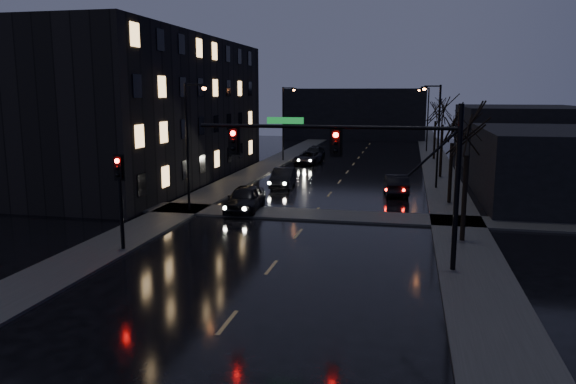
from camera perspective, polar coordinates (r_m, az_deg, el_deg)
The scene contains 23 objects.
ground at distance 17.28m, azimuth -8.32°, elevation -15.53°, with size 160.00×160.00×0.00m, color black.
sidewalk_left at distance 52.04m, azimuth -3.68°, elevation 1.93°, with size 3.00×140.00×0.12m, color #2D2D2B.
sidewalk_right at distance 50.18m, azimuth 15.35°, elevation 1.28°, with size 3.00×140.00×0.12m, color #2D2D2B.
sidewalk_cross at distance 34.33m, azimuth 2.50°, elevation -2.33°, with size 40.00×3.00×0.12m, color #2D2D2B.
apartment_block at distance 49.75m, azimuth -14.35°, elevation 8.13°, with size 12.00×30.00×12.00m, color black.
commercial_right_near at distance 42.03m, azimuth 25.72°, elevation 2.35°, with size 10.00×14.00×5.00m, color black.
commercial_right_far at distance 63.74m, azimuth 22.55°, elevation 5.34°, with size 12.00×18.00×6.00m, color black.
far_block at distance 93.01m, azimuth 6.93°, elevation 7.91°, with size 22.00×10.00×8.00m, color black.
signal_mast at distance 23.75m, azimuth 7.88°, elevation 3.79°, with size 11.11×0.41×7.00m.
signal_pole_left at distance 27.31m, azimuth -16.69°, elevation 0.34°, with size 0.35×0.41×4.53m.
tree_near at distance 28.71m, azimuth 17.90°, elevation 7.18°, with size 3.52×3.52×8.08m.
tree_mid_a at distance 38.69m, azimuth 16.45°, elevation 7.30°, with size 3.30×3.30×7.58m.
tree_mid_b at distance 50.63m, azimuth 15.53°, elevation 8.80°, with size 3.74×3.74×8.59m.
tree_far at distance 64.63m, azimuth 14.82°, elevation 8.55°, with size 3.43×3.43×7.88m.
streetlight_l_near at distance 35.22m, azimuth -9.90°, elevation 5.61°, with size 1.53×0.28×8.00m.
streetlight_l_far at distance 61.05m, azimuth -0.31°, elevation 7.60°, with size 1.53×0.28×8.00m.
streetlight_r_mid at distance 44.67m, azimuth 14.79°, elevation 6.35°, with size 1.53×0.28×8.00m.
streetlight_r_far at distance 72.63m, azimuth 13.86°, elevation 7.71°, with size 1.53×0.28×8.00m.
oncoming_car_a at distance 35.46m, azimuth -4.39°, elevation -0.68°, with size 1.94×4.83×1.65m, color black.
oncoming_car_b at distance 44.50m, azimuth -0.49°, elevation 1.45°, with size 1.58×4.54×1.50m, color black.
oncoming_car_c at distance 58.90m, azimuth 2.06°, elevation 3.49°, with size 2.21×4.79×1.33m, color black.
oncoming_car_d at distance 63.82m, azimuth 2.66°, elevation 3.99°, with size 1.85×4.56×1.32m, color black.
lead_car at distance 42.09m, azimuth 10.90°, elevation 0.78°, with size 1.60×4.58×1.51m, color black.
Camera 1 is at (5.60, -14.55, 7.44)m, focal length 35.00 mm.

